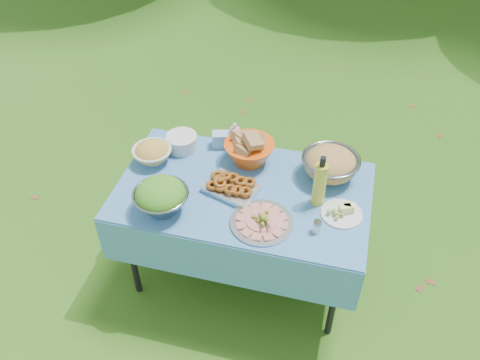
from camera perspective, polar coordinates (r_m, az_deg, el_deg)
name	(u,v)px	position (r m, az deg, el deg)	size (l,w,h in m)	color
ground	(242,271)	(3.51, 0.27, -10.16)	(80.00, 80.00, 0.00)	#173D0B
picnic_table	(243,233)	(3.22, 0.29, -6.01)	(1.46, 0.86, 0.76)	#76BAE2
salad_bowl	(161,197)	(2.80, -8.88, -1.85)	(0.30, 0.30, 0.20)	gray
pasta_bowl_white	(152,152)	(3.15, -9.86, 3.09)	(0.24, 0.24, 0.13)	silver
plate_stack	(182,142)	(3.23, -6.54, 4.28)	(0.20, 0.20, 0.10)	silver
wipes_box	(221,139)	(3.23, -2.16, 4.58)	(0.11, 0.08, 0.10)	#8CB9E1
sanitizer_bottle	(235,135)	(3.21, -0.58, 5.11)	(0.06, 0.06, 0.17)	#CB7E9B
bread_bowl	(249,148)	(3.08, 1.05, 3.64)	(0.31, 0.31, 0.21)	#E4510E
pasta_bowl_steel	(331,164)	(3.03, 10.13, 1.82)	(0.34, 0.34, 0.18)	gray
fried_tray	(231,186)	(2.92, -0.99, -0.69)	(0.30, 0.21, 0.07)	silver
charcuterie_platter	(262,218)	(2.73, 2.45, -4.28)	(0.35, 0.35, 0.08)	#A6A8AC
oil_bottle	(320,181)	(2.79, 8.99, -0.08)	(0.07, 0.07, 0.33)	gold
cheese_plate	(342,210)	(2.84, 11.40, -3.37)	(0.23, 0.23, 0.06)	silver
shaker	(317,227)	(2.72, 8.66, -5.19)	(0.05, 0.05, 0.07)	white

